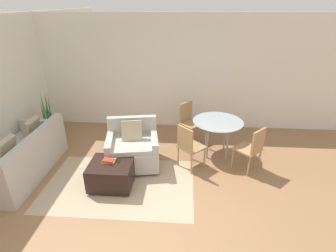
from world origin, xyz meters
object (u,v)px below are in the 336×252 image
Objects in this scene: couch at (21,160)px; potted_plant at (51,128)px; tv_remote_primary at (119,160)px; dining_chair_near_left at (189,145)px; ottoman at (112,173)px; dining_table at (218,125)px; armchair at (133,148)px; dining_chair_far_left at (189,119)px; dining_chair_near_right at (252,147)px; book_stack at (109,161)px.

couch is 1.63× the size of potted_plant.
dining_chair_near_left reaches higher than tv_remote_primary.
potted_plant is (-1.88, 1.62, 0.03)m from ottoman.
couch is 3.82m from dining_table.
armchair reaches higher than dining_table.
dining_chair_far_left is at bearing 90.00° from dining_chair_near_left.
dining_table is 1.13× the size of dining_chair_near_right.
ottoman is 0.26m from tv_remote_primary.
ottoman is 0.81× the size of dining_chair_near_left.
book_stack is at bearing -5.81° from couch.
tv_remote_primary is at bearing -148.34° from dining_table.
dining_chair_far_left is at bearing 54.44° from tv_remote_primary.
armchair reaches higher than dining_chair_near_right.
book_stack is at bearing -127.93° from dining_chair_far_left.
dining_chair_far_left is (1.37, 1.76, 0.04)m from book_stack.
tv_remote_primary is 0.15× the size of dining_table.
dining_chair_near_right is (0.59, -0.59, -0.14)m from dining_table.
armchair is at bearing -162.06° from dining_table.
ottoman is 0.24m from book_stack.
armchair is 5.01× the size of book_stack.
armchair is 1.22× the size of dining_chair_near_left.
potted_plant is (-2.00, 1.51, -0.19)m from tv_remote_primary.
dining_chair_near_left is (1.37, 0.58, 0.04)m from book_stack.
dining_chair_far_left reaches higher than book_stack.
potted_plant is at bearing -176.67° from dining_chair_far_left.
tv_remote_primary is at bearing -102.91° from armchair.
ottoman is 0.61× the size of potted_plant.
couch is at bearing -164.84° from dining_table.
dining_chair_near_left is at bearing -2.45° from armchair.
couch is 2.17× the size of dining_chair_far_left.
couch reaches higher than dining_chair_near_right.
armchair reaches higher than dining_chair_near_left.
dining_chair_near_left is (1.21, 0.52, 0.06)m from tv_remote_primary.
dining_table is 1.13× the size of dining_chair_near_left.
tv_remote_primary is 0.17× the size of dining_chair_near_left.
book_stack is 0.17m from tv_remote_primary.
dining_table is at bearing 32.37° from ottoman.
dining_chair_near_right is at bearing -12.67° from potted_plant.
dining_table is at bearing 15.16° from couch.
tv_remote_primary is 2.12m from dining_table.
dining_chair_near_left and dining_chair_near_right have the same top height.
book_stack is at bearing -167.09° from dining_chair_near_right.
tv_remote_primary reaches higher than ottoman.
dining_chair_far_left is at bearing 135.00° from dining_chair_near_right.
armchair is 0.73m from ottoman.
potted_plant is 4.50m from dining_chair_near_right.
potted_plant is 3.84m from dining_table.
dining_chair_near_right is (2.26, -0.05, 0.16)m from armchair.
dining_chair_near_right is at bearing 14.10° from ottoman.
dining_chair_far_left is at bearing 27.15° from couch.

